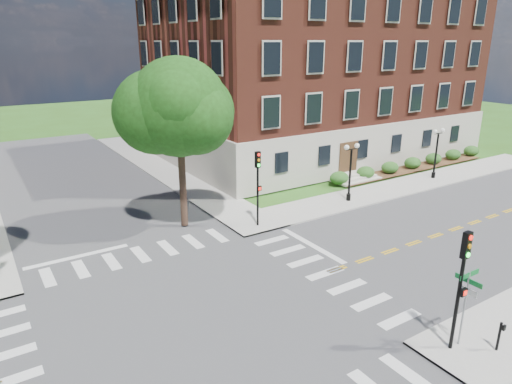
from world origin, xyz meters
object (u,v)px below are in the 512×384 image
traffic_signal_ne (258,179)px  twin_lamp_east (436,150)px  twin_lamp_west (350,169)px  traffic_signal_se (462,276)px  street_sign_pole (466,294)px  push_button_post (500,335)px

traffic_signal_ne → twin_lamp_east: size_ratio=1.13×
twin_lamp_west → twin_lamp_east: bearing=2.3°
traffic_signal_se → twin_lamp_east: (18.94, 15.12, -0.66)m
traffic_signal_se → street_sign_pole: 1.00m
traffic_signal_se → push_button_post: (1.37, -1.03, -2.39)m
traffic_signal_se → twin_lamp_east: bearing=38.6°
twin_lamp_east → push_button_post: size_ratio=3.53×
traffic_signal_ne → twin_lamp_east: (18.49, 0.83, -0.66)m
traffic_signal_ne → twin_lamp_west: (8.22, 0.41, -0.66)m
street_sign_pole → push_button_post: (0.88, -1.03, -1.51)m
traffic_signal_ne → street_sign_pole: size_ratio=1.55×
twin_lamp_west → street_sign_pole: size_ratio=1.36×
twin_lamp_west → street_sign_pole: 16.83m
twin_lamp_west → twin_lamp_east: (10.27, 0.41, 0.00)m
traffic_signal_ne → twin_lamp_east: traffic_signal_ne is taller
traffic_signal_ne → push_button_post: (0.91, -15.32, -2.39)m
twin_lamp_west → push_button_post: twin_lamp_west is taller
traffic_signal_se → push_button_post: size_ratio=4.00×
twin_lamp_west → twin_lamp_east: 10.28m
twin_lamp_east → push_button_post: (-17.57, -16.15, -1.73)m
traffic_signal_se → push_button_post: bearing=-37.1°
push_button_post → traffic_signal_se: bearing=142.9°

